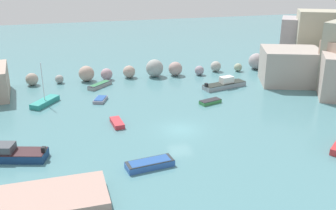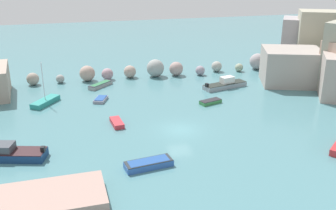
{
  "view_description": "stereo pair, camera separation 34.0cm",
  "coord_description": "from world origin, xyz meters",
  "px_view_note": "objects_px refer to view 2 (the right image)",
  "views": [
    {
      "loc": [
        -11.17,
        -37.18,
        17.51
      ],
      "look_at": [
        0.0,
        5.21,
        1.0
      ],
      "focal_mm": 41.88,
      "sensor_mm": 36.0,
      "label": 1
    },
    {
      "loc": [
        -10.84,
        -37.26,
        17.51
      ],
      "look_at": [
        0.0,
        5.21,
        1.0
      ],
      "focal_mm": 41.88,
      "sensor_mm": 36.0,
      "label": 2
    }
  ],
  "objects_px": {
    "moored_boat_7": "(149,164)",
    "moored_boat_9": "(100,85)",
    "moored_boat_2": "(101,99)",
    "moored_boat_5": "(26,197)",
    "moored_boat_1": "(11,153)",
    "moored_boat_6": "(225,84)",
    "stone_dock": "(51,199)",
    "moored_boat_8": "(117,123)",
    "moored_boat_0": "(211,102)",
    "moored_boat_3": "(45,102)"
  },
  "relations": [
    {
      "from": "moored_boat_3",
      "to": "moored_boat_5",
      "type": "distance_m",
      "value": 21.76
    },
    {
      "from": "moored_boat_8",
      "to": "moored_boat_3",
      "type": "bearing_deg",
      "value": 36.28
    },
    {
      "from": "stone_dock",
      "to": "moored_boat_1",
      "type": "bearing_deg",
      "value": 113.5
    },
    {
      "from": "moored_boat_0",
      "to": "moored_boat_9",
      "type": "height_order",
      "value": "moored_boat_9"
    },
    {
      "from": "moored_boat_5",
      "to": "moored_boat_7",
      "type": "relative_size",
      "value": 0.74
    },
    {
      "from": "moored_boat_2",
      "to": "moored_boat_8",
      "type": "bearing_deg",
      "value": 28.97
    },
    {
      "from": "moored_boat_3",
      "to": "moored_boat_9",
      "type": "xyz_separation_m",
      "value": [
        7.45,
        5.53,
        -0.06
      ]
    },
    {
      "from": "stone_dock",
      "to": "moored_boat_6",
      "type": "relative_size",
      "value": 1.2
    },
    {
      "from": "moored_boat_7",
      "to": "moored_boat_9",
      "type": "xyz_separation_m",
      "value": [
        -2.05,
        24.49,
        -0.04
      ]
    },
    {
      "from": "moored_boat_2",
      "to": "moored_boat_5",
      "type": "bearing_deg",
      "value": 2.15
    },
    {
      "from": "stone_dock",
      "to": "moored_boat_1",
      "type": "height_order",
      "value": "moored_boat_1"
    },
    {
      "from": "moored_boat_5",
      "to": "moored_boat_9",
      "type": "bearing_deg",
      "value": -52.89
    },
    {
      "from": "moored_boat_6",
      "to": "moored_boat_8",
      "type": "distance_m",
      "value": 19.33
    },
    {
      "from": "moored_boat_5",
      "to": "moored_boat_0",
      "type": "bearing_deg",
      "value": -87.9
    },
    {
      "from": "moored_boat_0",
      "to": "moored_boat_7",
      "type": "relative_size",
      "value": 0.69
    },
    {
      "from": "moored_boat_6",
      "to": "stone_dock",
      "type": "bearing_deg",
      "value": -149.57
    },
    {
      "from": "moored_boat_2",
      "to": "moored_boat_3",
      "type": "relative_size",
      "value": 0.51
    },
    {
      "from": "moored_boat_1",
      "to": "moored_boat_9",
      "type": "height_order",
      "value": "moored_boat_1"
    },
    {
      "from": "moored_boat_2",
      "to": "moored_boat_5",
      "type": "distance_m",
      "value": 22.51
    },
    {
      "from": "moored_boat_0",
      "to": "moored_boat_9",
      "type": "xyz_separation_m",
      "value": [
        -13.04,
        10.49,
        0.05
      ]
    },
    {
      "from": "moored_boat_1",
      "to": "moored_boat_5",
      "type": "xyz_separation_m",
      "value": [
        1.87,
        -7.46,
        -0.23
      ]
    },
    {
      "from": "stone_dock",
      "to": "moored_boat_0",
      "type": "distance_m",
      "value": 26.28
    },
    {
      "from": "moored_boat_1",
      "to": "moored_boat_8",
      "type": "relative_size",
      "value": 2.15
    },
    {
      "from": "moored_boat_3",
      "to": "moored_boat_8",
      "type": "distance_m",
      "value": 11.91
    },
    {
      "from": "stone_dock",
      "to": "moored_boat_5",
      "type": "xyz_separation_m",
      "value": [
        -1.83,
        1.05,
        -0.18
      ]
    },
    {
      "from": "moored_boat_3",
      "to": "moored_boat_2",
      "type": "bearing_deg",
      "value": -59.64
    },
    {
      "from": "moored_boat_5",
      "to": "moored_boat_6",
      "type": "bearing_deg",
      "value": -84.94
    },
    {
      "from": "moored_boat_2",
      "to": "moored_boat_8",
      "type": "height_order",
      "value": "moored_boat_8"
    },
    {
      "from": "stone_dock",
      "to": "moored_boat_7",
      "type": "bearing_deg",
      "value": 24.83
    },
    {
      "from": "moored_boat_1",
      "to": "moored_boat_8",
      "type": "xyz_separation_m",
      "value": [
        10.47,
        5.45,
        -0.29
      ]
    },
    {
      "from": "stone_dock",
      "to": "moored_boat_7",
      "type": "distance_m",
      "value": 9.15
    },
    {
      "from": "moored_boat_3",
      "to": "moored_boat_7",
      "type": "distance_m",
      "value": 21.21
    },
    {
      "from": "moored_boat_5",
      "to": "stone_dock",
      "type": "bearing_deg",
      "value": -156.31
    },
    {
      "from": "moored_boat_1",
      "to": "moored_boat_7",
      "type": "height_order",
      "value": "moored_boat_1"
    },
    {
      "from": "moored_boat_3",
      "to": "moored_boat_6",
      "type": "height_order",
      "value": "moored_boat_3"
    },
    {
      "from": "stone_dock",
      "to": "moored_boat_1",
      "type": "distance_m",
      "value": 9.28
    },
    {
      "from": "moored_boat_1",
      "to": "moored_boat_2",
      "type": "distance_m",
      "value": 16.67
    },
    {
      "from": "moored_boat_3",
      "to": "moored_boat_0",
      "type": "bearing_deg",
      "value": -68.72
    },
    {
      "from": "moored_boat_3",
      "to": "moored_boat_8",
      "type": "xyz_separation_m",
      "value": [
        7.97,
        -8.84,
        -0.1
      ]
    },
    {
      "from": "moored_boat_6",
      "to": "moored_boat_8",
      "type": "relative_size",
      "value": 2.33
    },
    {
      "from": "moored_boat_8",
      "to": "moored_boat_9",
      "type": "xyz_separation_m",
      "value": [
        -0.52,
        14.37,
        0.04
      ]
    },
    {
      "from": "stone_dock",
      "to": "moored_boat_3",
      "type": "height_order",
      "value": "moored_boat_3"
    },
    {
      "from": "moored_boat_7",
      "to": "moored_boat_8",
      "type": "bearing_deg",
      "value": 90.38
    },
    {
      "from": "moored_boat_9",
      "to": "moored_boat_8",
      "type": "bearing_deg",
      "value": -131.57
    },
    {
      "from": "moored_boat_3",
      "to": "stone_dock",
      "type": "bearing_deg",
      "value": -142.1
    },
    {
      "from": "stone_dock",
      "to": "moored_boat_7",
      "type": "height_order",
      "value": "stone_dock"
    },
    {
      "from": "moored_boat_9",
      "to": "moored_boat_0",
      "type": "bearing_deg",
      "value": -82.45
    },
    {
      "from": "moored_boat_5",
      "to": "moored_boat_7",
      "type": "height_order",
      "value": "moored_boat_7"
    },
    {
      "from": "stone_dock",
      "to": "moored_boat_0",
      "type": "height_order",
      "value": "stone_dock"
    },
    {
      "from": "moored_boat_1",
      "to": "moored_boat_6",
      "type": "distance_m",
      "value": 31.13
    }
  ]
}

